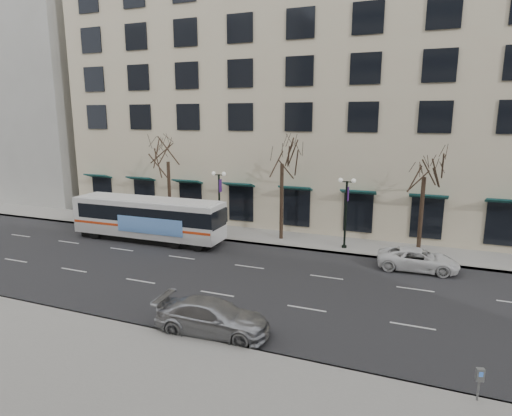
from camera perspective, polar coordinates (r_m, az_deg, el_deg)
The scene contains 13 objects.
ground at distance 25.66m, azimuth -2.88°, elevation -9.45°, with size 160.00×160.00×0.00m, color black.
sidewalk_far at distance 32.48m, azimuth 11.91°, elevation -4.91°, with size 80.00×4.00×0.15m, color gray.
building_hotel at distance 44.43m, azimuth 6.11°, elevation 15.33°, with size 40.00×20.00×24.00m, color beige.
building_far_upblock at distance 64.36m, azimuth -27.71°, elevation 14.80°, with size 28.00×20.00×28.00m, color #999993.
tree_far_left at distance 36.55m, azimuth -11.71°, elevation 7.56°, with size 3.60×3.60×8.34m.
tree_far_mid at distance 32.19m, azimuth 3.51°, elevation 7.58°, with size 3.60×3.60×8.55m.
tree_far_right at distance 30.66m, azimuth 21.64°, elevation 5.63°, with size 3.60×3.60×8.06m.
lamp_post_left at distance 34.05m, azimuth -4.91°, elevation 1.07°, with size 1.22×0.45×5.21m.
lamp_post_right at distance 31.00m, azimuth 11.90°, elevation -0.24°, with size 1.22×0.45×5.21m.
city_bus at distance 33.90m, azimuth -14.08°, elevation -1.27°, with size 12.22×2.83×3.30m.
silver_car at distance 19.55m, azimuth -5.80°, elevation -14.26°, with size 2.10×5.17×1.50m, color #9FA1A7.
white_pickup at distance 28.73m, azimuth 20.77°, elevation -6.43°, with size 2.25×4.88×1.36m, color silver.
pay_station at distance 16.83m, azimuth 27.66°, elevation -19.37°, with size 0.28×0.22×1.16m.
Camera 1 is at (9.92, -21.72, 9.38)m, focal length 30.00 mm.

